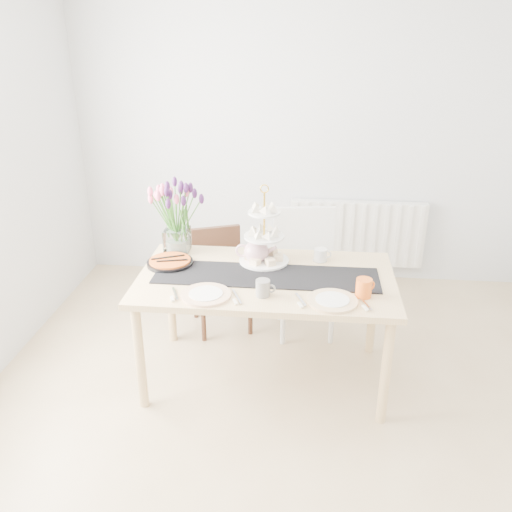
# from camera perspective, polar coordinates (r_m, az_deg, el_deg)

# --- Properties ---
(room_shell) EXTENTS (4.50, 4.50, 4.50)m
(room_shell) POSITION_cam_1_polar(r_m,az_deg,el_deg) (2.60, 4.21, 2.75)
(room_shell) COLOR tan
(room_shell) RESTS_ON ground
(radiator) EXTENTS (1.20, 0.08, 0.60)m
(radiator) POSITION_cam_1_polar(r_m,az_deg,el_deg) (4.97, 10.54, 2.36)
(radiator) COLOR white
(radiator) RESTS_ON room_shell
(dining_table) EXTENTS (1.60, 0.90, 0.75)m
(dining_table) POSITION_cam_1_polar(r_m,az_deg,el_deg) (3.42, 1.06, -3.30)
(dining_table) COLOR tan
(dining_table) RESTS_ON ground
(chair_brown) EXTENTS (0.50, 0.50, 0.77)m
(chair_brown) POSITION_cam_1_polar(r_m,az_deg,el_deg) (4.19, -3.89, -1.59)
(chair_brown) COLOR #341E12
(chair_brown) RESTS_ON ground
(chair_white) EXTENTS (0.52, 0.52, 0.94)m
(chair_white) POSITION_cam_1_polar(r_m,az_deg,el_deg) (4.10, 5.16, -0.56)
(chair_white) COLOR silver
(chair_white) RESTS_ON ground
(table_runner) EXTENTS (1.40, 0.35, 0.01)m
(table_runner) POSITION_cam_1_polar(r_m,az_deg,el_deg) (3.38, 1.07, -2.09)
(table_runner) COLOR black
(table_runner) RESTS_ON dining_table
(tulip_vase) EXTENTS (0.60, 0.60, 0.51)m
(tulip_vase) POSITION_cam_1_polar(r_m,az_deg,el_deg) (3.67, -8.52, 5.23)
(tulip_vase) COLOR silver
(tulip_vase) RESTS_ON dining_table
(cake_stand) EXTENTS (0.33, 0.33, 0.48)m
(cake_stand) POSITION_cam_1_polar(r_m,az_deg,el_deg) (3.52, 0.85, 1.36)
(cake_stand) COLOR gold
(cake_stand) RESTS_ON dining_table
(teapot) EXTENTS (0.26, 0.21, 0.17)m
(teapot) POSITION_cam_1_polar(r_m,az_deg,el_deg) (3.54, 0.03, 0.50)
(teapot) COLOR silver
(teapot) RESTS_ON dining_table
(cream_jug) EXTENTS (0.09, 0.09, 0.09)m
(cream_jug) POSITION_cam_1_polar(r_m,az_deg,el_deg) (3.61, 6.78, 0.11)
(cream_jug) COLOR silver
(cream_jug) RESTS_ON dining_table
(tart_tin) EXTENTS (0.30, 0.30, 0.04)m
(tart_tin) POSITION_cam_1_polar(r_m,az_deg,el_deg) (3.58, -9.04, -0.65)
(tart_tin) COLOR black
(tart_tin) RESTS_ON dining_table
(mug_grey) EXTENTS (0.09, 0.09, 0.10)m
(mug_grey) POSITION_cam_1_polar(r_m,az_deg,el_deg) (3.13, 0.72, -3.39)
(mug_grey) COLOR slate
(mug_grey) RESTS_ON dining_table
(mug_orange) EXTENTS (0.13, 0.13, 0.11)m
(mug_orange) POSITION_cam_1_polar(r_m,az_deg,el_deg) (3.18, 11.27, -3.31)
(mug_orange) COLOR orange
(mug_orange) RESTS_ON dining_table
(plate_left) EXTENTS (0.38, 0.38, 0.02)m
(plate_left) POSITION_cam_1_polar(r_m,az_deg,el_deg) (3.16, -5.30, -4.08)
(plate_left) COLOR white
(plate_left) RESTS_ON dining_table
(plate_right) EXTENTS (0.37, 0.37, 0.01)m
(plate_right) POSITION_cam_1_polar(r_m,az_deg,el_deg) (3.11, 8.04, -4.69)
(plate_right) COLOR silver
(plate_right) RESTS_ON dining_table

